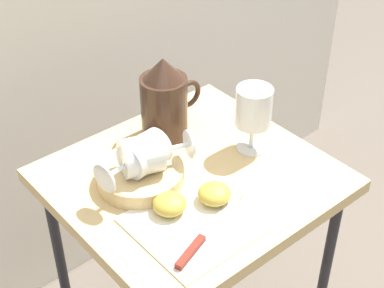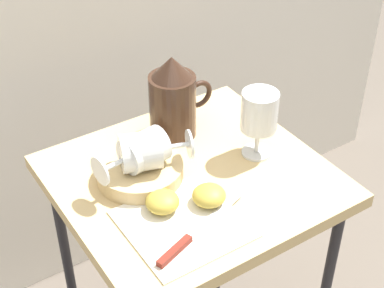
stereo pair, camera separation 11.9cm
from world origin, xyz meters
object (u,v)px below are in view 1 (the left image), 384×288
at_px(table, 192,201).
at_px(apple_half_left, 169,204).
at_px(pitcher, 165,105).
at_px(wine_glass_tipped_near, 143,155).
at_px(wine_glass_upright, 254,110).
at_px(apple_half_right, 214,194).
at_px(basket_tray, 140,175).
at_px(knife, 202,238).
at_px(wine_glass_tipped_far, 143,155).

height_order(table, apple_half_left, apple_half_left).
relative_size(pitcher, wine_glass_tipped_near, 1.24).
relative_size(wine_glass_upright, apple_half_right, 2.32).
height_order(wine_glass_upright, apple_half_right, wine_glass_upright).
height_order(table, basket_tray, basket_tray).
xyz_separation_m(pitcher, wine_glass_tipped_near, (-0.14, -0.11, -0.00)).
bearing_deg(knife, table, 55.26).
distance_m(wine_glass_upright, knife, 0.32).
bearing_deg(wine_glass_tipped_near, apple_half_left, -98.41).
distance_m(basket_tray, wine_glass_tipped_far, 0.06).
distance_m(apple_half_left, apple_half_right, 0.09).
xyz_separation_m(basket_tray, wine_glass_tipped_near, (0.00, -0.01, 0.06)).
relative_size(table, pitcher, 3.69).
bearing_deg(table, wine_glass_tipped_near, 156.62).
height_order(table, pitcher, pitcher).
distance_m(basket_tray, knife, 0.21).
distance_m(basket_tray, wine_glass_upright, 0.27).
bearing_deg(pitcher, apple_half_left, -126.42).
bearing_deg(wine_glass_upright, apple_half_right, -156.23).
distance_m(wine_glass_tipped_near, knife, 0.21).
distance_m(table, wine_glass_tipped_near, 0.18).
height_order(wine_glass_tipped_near, apple_half_left, wine_glass_tipped_near).
relative_size(basket_tray, wine_glass_upright, 1.17).
xyz_separation_m(pitcher, wine_glass_tipped_far, (-0.14, -0.10, -0.01)).
bearing_deg(basket_tray, table, -28.03).
height_order(basket_tray, pitcher, pitcher).
bearing_deg(pitcher, knife, -117.02).
distance_m(wine_glass_tipped_far, knife, 0.21).
bearing_deg(wine_glass_tipped_far, basket_tray, 122.72).
relative_size(wine_glass_tipped_near, knife, 0.68).
distance_m(wine_glass_tipped_far, apple_half_right, 0.16).
bearing_deg(apple_half_right, wine_glass_tipped_near, 117.96).
xyz_separation_m(wine_glass_upright, apple_half_right, (-0.18, -0.08, -0.08)).
height_order(wine_glass_tipped_far, knife, wine_glass_tipped_far).
distance_m(wine_glass_upright, wine_glass_tipped_far, 0.26).
distance_m(wine_glass_tipped_far, apple_half_left, 0.12).
height_order(wine_glass_tipped_near, apple_half_right, wine_glass_tipped_near).
relative_size(wine_glass_tipped_near, apple_half_right, 2.40).
height_order(basket_tray, wine_glass_upright, wine_glass_upright).
distance_m(basket_tray, wine_glass_tipped_near, 0.06).
distance_m(wine_glass_upright, apple_half_left, 0.28).
xyz_separation_m(pitcher, wine_glass_upright, (0.11, -0.16, 0.02)).
relative_size(pitcher, wine_glass_upright, 1.28).
xyz_separation_m(table, wine_glass_tipped_far, (-0.09, 0.04, 0.15)).
height_order(basket_tray, apple_half_right, apple_half_right).
height_order(pitcher, apple_half_right, pitcher).
bearing_deg(wine_glass_upright, table, 175.02).
bearing_deg(pitcher, apple_half_right, -105.77).
bearing_deg(pitcher, table, -107.50).
xyz_separation_m(wine_glass_upright, wine_glass_tipped_near, (-0.25, 0.05, -0.03)).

